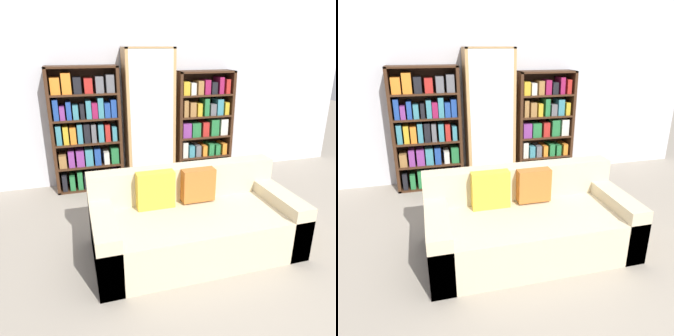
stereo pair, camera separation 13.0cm
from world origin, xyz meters
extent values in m
plane|color=gray|center=(0.00, 0.00, 0.00)|extent=(16.00, 16.00, 0.00)
cube|color=silver|center=(0.00, 2.69, 1.35)|extent=(6.20, 0.06, 2.70)
cube|color=beige|center=(-0.07, 0.65, 0.21)|extent=(1.91, 0.93, 0.41)
cube|color=beige|center=(-0.07, 1.01, 0.58)|extent=(1.91, 0.20, 0.34)
cube|color=beige|center=(-0.93, 0.65, 0.27)|extent=(0.20, 0.93, 0.53)
cube|color=beige|center=(0.78, 0.65, 0.27)|extent=(0.20, 0.93, 0.53)
cube|color=gold|center=(-0.41, 0.85, 0.59)|extent=(0.36, 0.12, 0.36)
cube|color=#B76628|center=(0.02, 0.85, 0.59)|extent=(0.32, 0.12, 0.32)
cube|color=#3D2314|center=(-1.35, 2.48, 0.82)|extent=(0.04, 0.32, 1.64)
cube|color=#3D2314|center=(-0.50, 2.48, 0.82)|extent=(0.04, 0.32, 1.64)
cube|color=#3D2314|center=(-0.93, 2.48, 1.62)|extent=(0.89, 0.32, 0.02)
cube|color=#3D2314|center=(-0.93, 2.48, 0.01)|extent=(0.89, 0.32, 0.02)
cube|color=#3D2314|center=(-0.93, 2.64, 0.82)|extent=(0.89, 0.01, 1.64)
cube|color=#3D2314|center=(-0.93, 2.48, 0.34)|extent=(0.81, 0.32, 0.02)
cube|color=#3D2314|center=(-0.93, 2.48, 0.66)|extent=(0.81, 0.32, 0.02)
cube|color=#3D2314|center=(-0.93, 2.48, 0.98)|extent=(0.81, 0.32, 0.02)
cube|color=#3D2314|center=(-0.93, 2.48, 1.29)|extent=(0.81, 0.32, 0.02)
cube|color=black|center=(-1.27, 2.47, 0.14)|extent=(0.06, 0.24, 0.22)
cube|color=#237038|center=(-1.17, 2.47, 0.12)|extent=(0.07, 0.24, 0.20)
cube|color=#237038|center=(-1.07, 2.47, 0.15)|extent=(0.07, 0.24, 0.25)
cube|color=black|center=(-0.98, 2.47, 0.12)|extent=(0.09, 0.24, 0.19)
cube|color=#5B5B60|center=(-0.88, 2.47, 0.13)|extent=(0.08, 0.24, 0.21)
cube|color=black|center=(-0.78, 2.47, 0.11)|extent=(0.07, 0.24, 0.18)
cube|color=beige|center=(-0.68, 2.47, 0.12)|extent=(0.08, 0.24, 0.18)
cube|color=#7A3384|center=(-0.58, 2.47, 0.13)|extent=(0.06, 0.24, 0.21)
cube|color=olive|center=(-1.27, 2.47, 0.44)|extent=(0.09, 0.24, 0.17)
cube|color=#7A3384|center=(-1.16, 2.47, 0.46)|extent=(0.08, 0.24, 0.22)
cube|color=#7A3384|center=(-1.04, 2.47, 0.46)|extent=(0.10, 0.24, 0.21)
cube|color=teal|center=(-0.93, 2.47, 0.46)|extent=(0.10, 0.24, 0.22)
cube|color=#1E4293|center=(-0.81, 2.47, 0.46)|extent=(0.08, 0.24, 0.22)
cube|color=beige|center=(-0.70, 2.47, 0.44)|extent=(0.07, 0.24, 0.16)
cube|color=#237038|center=(-0.58, 2.47, 0.46)|extent=(0.10, 0.24, 0.21)
cube|color=teal|center=(-1.28, 2.47, 0.79)|extent=(0.06, 0.24, 0.24)
cube|color=gold|center=(-1.19, 2.47, 0.79)|extent=(0.06, 0.24, 0.23)
cube|color=orange|center=(-1.10, 2.47, 0.78)|extent=(0.08, 0.24, 0.21)
cube|color=teal|center=(-1.02, 2.47, 0.80)|extent=(0.06, 0.24, 0.25)
cube|color=black|center=(-0.93, 2.47, 0.80)|extent=(0.07, 0.24, 0.25)
cube|color=#5B5B60|center=(-0.84, 2.47, 0.79)|extent=(0.06, 0.24, 0.24)
cube|color=teal|center=(-0.75, 2.47, 0.79)|extent=(0.07, 0.24, 0.23)
cube|color=#AD231E|center=(-0.66, 2.47, 0.78)|extent=(0.06, 0.24, 0.22)
cube|color=teal|center=(-0.57, 2.47, 0.77)|extent=(0.06, 0.24, 0.19)
cube|color=#1E4293|center=(-1.28, 2.47, 1.12)|extent=(0.06, 0.24, 0.26)
cube|color=#7A3384|center=(-1.21, 2.47, 1.07)|extent=(0.06, 0.24, 0.17)
cube|color=#1E4293|center=(-1.13, 2.47, 1.10)|extent=(0.06, 0.24, 0.22)
cube|color=teal|center=(-1.04, 2.47, 1.08)|extent=(0.07, 0.24, 0.18)
cube|color=black|center=(-0.96, 2.47, 1.08)|extent=(0.05, 0.24, 0.19)
cube|color=teal|center=(-0.88, 2.47, 1.10)|extent=(0.06, 0.24, 0.23)
cube|color=#8E1947|center=(-0.81, 2.47, 1.09)|extent=(0.07, 0.24, 0.20)
cube|color=teal|center=(-0.73, 2.47, 1.12)|extent=(0.07, 0.24, 0.26)
cube|color=#1E4293|center=(-0.65, 2.47, 1.08)|extent=(0.07, 0.24, 0.19)
cube|color=#1E4293|center=(-0.56, 2.47, 1.10)|extent=(0.07, 0.24, 0.23)
cube|color=orange|center=(-1.26, 2.47, 1.41)|extent=(0.11, 0.24, 0.20)
cube|color=orange|center=(-1.12, 2.47, 1.43)|extent=(0.11, 0.24, 0.25)
cube|color=black|center=(-0.99, 2.47, 1.41)|extent=(0.09, 0.24, 0.20)
cube|color=#AD231E|center=(-0.86, 2.47, 1.40)|extent=(0.10, 0.24, 0.18)
cube|color=#5B5B60|center=(-0.72, 2.47, 1.41)|extent=(0.10, 0.24, 0.20)
cube|color=#5B5B60|center=(-0.59, 2.47, 1.42)|extent=(0.10, 0.24, 0.22)
cube|color=tan|center=(-0.38, 2.46, 0.93)|extent=(0.04, 0.36, 1.86)
cube|color=tan|center=(0.23, 2.46, 0.93)|extent=(0.04, 0.36, 1.86)
cube|color=tan|center=(-0.08, 2.46, 1.84)|extent=(0.66, 0.36, 0.02)
cube|color=tan|center=(-0.08, 2.46, 0.01)|extent=(0.66, 0.36, 0.02)
cube|color=tan|center=(-0.08, 2.64, 0.93)|extent=(0.66, 0.01, 1.86)
cube|color=silver|center=(-0.08, 2.29, 0.93)|extent=(0.58, 0.01, 1.83)
cube|color=tan|center=(-0.08, 2.46, 0.39)|extent=(0.58, 0.32, 0.02)
cube|color=tan|center=(-0.08, 2.46, 0.75)|extent=(0.58, 0.32, 0.02)
cube|color=tan|center=(-0.08, 2.46, 1.11)|extent=(0.58, 0.32, 0.02)
cube|color=tan|center=(-0.08, 2.46, 1.47)|extent=(0.58, 0.32, 0.02)
cylinder|color=silver|center=(-0.30, 2.45, 0.06)|extent=(0.01, 0.01, 0.06)
cone|color=silver|center=(-0.30, 2.45, 0.13)|extent=(0.06, 0.06, 0.08)
cylinder|color=silver|center=(-0.21, 2.48, 0.06)|extent=(0.01, 0.01, 0.06)
cone|color=silver|center=(-0.21, 2.48, 0.13)|extent=(0.06, 0.06, 0.08)
cylinder|color=silver|center=(-0.12, 2.48, 0.06)|extent=(0.01, 0.01, 0.06)
cone|color=silver|center=(-0.12, 2.48, 0.13)|extent=(0.06, 0.06, 0.08)
cylinder|color=silver|center=(-0.03, 2.45, 0.06)|extent=(0.01, 0.01, 0.06)
cone|color=silver|center=(-0.03, 2.45, 0.13)|extent=(0.06, 0.06, 0.08)
cylinder|color=silver|center=(0.06, 2.45, 0.06)|extent=(0.01, 0.01, 0.06)
cone|color=silver|center=(0.06, 2.45, 0.13)|extent=(0.06, 0.06, 0.08)
cylinder|color=silver|center=(0.15, 2.46, 0.06)|extent=(0.01, 0.01, 0.06)
cone|color=silver|center=(0.15, 2.46, 0.13)|extent=(0.06, 0.06, 0.08)
cylinder|color=silver|center=(-0.30, 2.46, 0.44)|extent=(0.01, 0.01, 0.08)
cone|color=silver|center=(-0.30, 2.46, 0.53)|extent=(0.06, 0.06, 0.10)
cylinder|color=silver|center=(-0.21, 2.47, 0.44)|extent=(0.01, 0.01, 0.08)
cone|color=silver|center=(-0.21, 2.47, 0.53)|extent=(0.06, 0.06, 0.10)
cylinder|color=silver|center=(-0.12, 2.45, 0.44)|extent=(0.01, 0.01, 0.08)
cone|color=silver|center=(-0.12, 2.45, 0.53)|extent=(0.06, 0.06, 0.10)
cylinder|color=silver|center=(-0.03, 2.47, 0.44)|extent=(0.01, 0.01, 0.08)
cone|color=silver|center=(-0.03, 2.47, 0.53)|extent=(0.06, 0.06, 0.10)
cylinder|color=silver|center=(0.06, 2.48, 0.44)|extent=(0.01, 0.01, 0.08)
cone|color=silver|center=(0.06, 2.48, 0.53)|extent=(0.06, 0.06, 0.10)
cylinder|color=silver|center=(0.15, 2.45, 0.44)|extent=(0.01, 0.01, 0.08)
cone|color=silver|center=(0.15, 2.45, 0.53)|extent=(0.06, 0.06, 0.10)
cylinder|color=silver|center=(-0.28, 2.48, 0.80)|extent=(0.01, 0.01, 0.09)
cone|color=silver|center=(-0.28, 2.48, 0.90)|extent=(0.09, 0.09, 0.11)
cylinder|color=silver|center=(-0.14, 2.48, 0.80)|extent=(0.01, 0.01, 0.09)
cone|color=silver|center=(-0.14, 2.48, 0.90)|extent=(0.09, 0.09, 0.11)
cylinder|color=silver|center=(-0.01, 2.46, 0.80)|extent=(0.01, 0.01, 0.09)
cone|color=silver|center=(-0.01, 2.46, 0.90)|extent=(0.09, 0.09, 0.11)
cylinder|color=silver|center=(0.13, 2.48, 0.80)|extent=(0.01, 0.01, 0.09)
cone|color=silver|center=(0.13, 2.48, 0.90)|extent=(0.09, 0.09, 0.11)
cylinder|color=silver|center=(-0.29, 2.47, 1.16)|extent=(0.01, 0.01, 0.08)
cone|color=silver|center=(-0.29, 2.47, 1.25)|extent=(0.08, 0.08, 0.10)
cylinder|color=silver|center=(-0.18, 2.45, 1.16)|extent=(0.01, 0.01, 0.08)
cone|color=silver|center=(-0.18, 2.45, 1.25)|extent=(0.08, 0.08, 0.10)
cylinder|color=silver|center=(-0.08, 2.45, 1.16)|extent=(0.01, 0.01, 0.08)
cone|color=silver|center=(-0.08, 2.45, 1.25)|extent=(0.08, 0.08, 0.10)
cylinder|color=silver|center=(0.03, 2.46, 1.16)|extent=(0.01, 0.01, 0.08)
cone|color=silver|center=(0.03, 2.46, 1.25)|extent=(0.08, 0.08, 0.10)
cylinder|color=silver|center=(0.14, 2.45, 1.16)|extent=(0.01, 0.01, 0.08)
cone|color=silver|center=(0.14, 2.45, 1.25)|extent=(0.08, 0.08, 0.10)
cylinder|color=silver|center=(-0.29, 2.48, 1.52)|extent=(0.01, 0.01, 0.08)
cone|color=silver|center=(-0.29, 2.48, 1.61)|extent=(0.08, 0.08, 0.10)
cylinder|color=silver|center=(-0.18, 2.45, 1.52)|extent=(0.01, 0.01, 0.08)
cone|color=silver|center=(-0.18, 2.45, 1.61)|extent=(0.08, 0.08, 0.10)
cylinder|color=silver|center=(-0.08, 2.46, 1.52)|extent=(0.01, 0.01, 0.08)
cone|color=silver|center=(-0.08, 2.46, 1.61)|extent=(0.08, 0.08, 0.10)
cylinder|color=silver|center=(0.03, 2.48, 1.52)|extent=(0.01, 0.01, 0.08)
cone|color=silver|center=(0.03, 2.48, 1.61)|extent=(0.08, 0.08, 0.10)
cylinder|color=silver|center=(0.14, 2.47, 1.52)|extent=(0.01, 0.01, 0.08)
cone|color=silver|center=(0.14, 2.47, 1.61)|extent=(0.08, 0.08, 0.10)
cube|color=#3D2314|center=(0.35, 2.48, 0.77)|extent=(0.04, 0.32, 1.54)
cube|color=#3D2314|center=(1.13, 2.48, 0.77)|extent=(0.04, 0.32, 1.54)
cube|color=#3D2314|center=(0.74, 2.48, 1.53)|extent=(0.82, 0.32, 0.02)
cube|color=#3D2314|center=(0.74, 2.48, 0.01)|extent=(0.82, 0.32, 0.02)
cube|color=#3D2314|center=(0.74, 2.64, 0.77)|extent=(0.82, 0.01, 1.54)
cube|color=#3D2314|center=(0.74, 2.48, 0.32)|extent=(0.74, 0.32, 0.02)
cube|color=#3D2314|center=(0.74, 2.48, 0.62)|extent=(0.74, 0.32, 0.02)
cube|color=#3D2314|center=(0.74, 2.48, 0.92)|extent=(0.74, 0.32, 0.02)
cube|color=#3D2314|center=(0.74, 2.48, 1.22)|extent=(0.74, 0.32, 0.02)
cube|color=#237038|center=(0.42, 2.47, 0.13)|extent=(0.07, 0.24, 0.21)
cube|color=olive|center=(0.51, 2.47, 0.13)|extent=(0.07, 0.24, 0.21)
cube|color=olive|center=(0.60, 2.47, 0.13)|extent=(0.08, 0.24, 0.21)
cube|color=gold|center=(0.69, 2.47, 0.13)|extent=(0.06, 0.24, 0.21)
cube|color=#7A3384|center=(0.78, 2.47, 0.10)|extent=(0.08, 0.24, 0.16)
cube|color=teal|center=(0.87, 2.47, 0.14)|extent=(0.06, 0.24, 0.24)
cube|color=#8E1947|center=(0.96, 2.47, 0.12)|extent=(0.07, 0.24, 0.20)
cube|color=teal|center=(1.05, 2.47, 0.14)|extent=(0.07, 0.24, 0.24)
cube|color=beige|center=(0.43, 2.47, 0.45)|extent=(0.08, 0.24, 0.23)
cube|color=teal|center=(0.53, 2.47, 0.42)|extent=(0.08, 0.24, 0.17)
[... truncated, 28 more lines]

